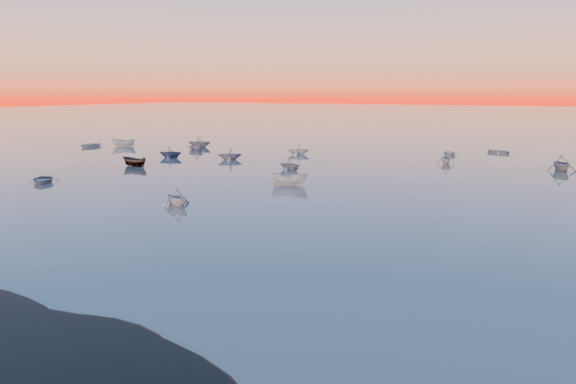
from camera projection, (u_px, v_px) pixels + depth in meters
The scene contains 4 objects.
ground at pixel (456, 142), 110.94m from camera, with size 600.00×600.00×0.00m, color #6B6159.
moored_fleet at pixel (387, 172), 69.59m from camera, with size 124.00×58.00×1.20m, color silver, non-canonical shape.
boat_near_left at pixel (43, 183), 61.33m from camera, with size 4.29×1.79×1.07m, color gray.
boat_near_center at pixel (290, 185), 59.73m from camera, with size 4.00×1.69×1.39m, color silver.
Camera 1 is at (19.88, -14.14, 9.86)m, focal length 35.00 mm.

